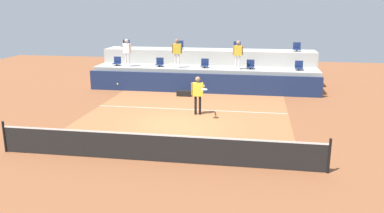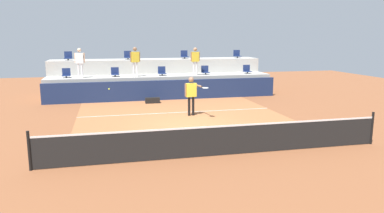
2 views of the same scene
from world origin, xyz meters
name	(u,v)px [view 2 (image 2 of 2)]	position (x,y,z in m)	size (l,w,h in m)	color
ground_plane	(189,125)	(0.00, 0.00, 0.00)	(40.00, 40.00, 0.00)	brown
court_inner_paint	(184,119)	(0.00, 1.00, 0.00)	(9.00, 10.00, 0.01)	#A36038
court_service_line	(178,112)	(0.00, 2.40, 0.01)	(9.00, 0.06, 0.00)	silver
tennis_net	(220,139)	(0.00, -4.00, 0.50)	(10.48, 0.08, 1.07)	black
sponsor_backboard	(165,90)	(0.00, 6.00, 0.55)	(13.00, 0.16, 1.10)	navy
seating_tier_lower	(162,86)	(0.00, 7.30, 0.62)	(13.00, 1.80, 1.25)	#ADAAA3
seating_tier_upper	(157,76)	(0.00, 9.10, 1.05)	(13.00, 1.80, 2.10)	#ADAAA3
stadium_chair_lower_far_left	(66,74)	(-5.31, 7.23, 1.46)	(0.44, 0.40, 0.52)	#2D2D33
stadium_chair_lower_left	(115,73)	(-2.67, 7.23, 1.46)	(0.44, 0.40, 0.52)	#2D2D33
stadium_chair_lower_center	(162,72)	(0.02, 7.23, 1.46)	(0.44, 0.40, 0.52)	#2D2D33
stadium_chair_lower_right	(205,71)	(2.65, 7.23, 1.46)	(0.44, 0.40, 0.52)	#2D2D33
stadium_chair_lower_far_right	(247,70)	(5.33, 7.23, 1.46)	(0.44, 0.40, 0.52)	#2D2D33
stadium_chair_upper_far_left	(68,57)	(-5.32, 9.03, 2.31)	(0.44, 0.40, 0.52)	#2D2D33
stadium_chair_upper_left	(128,56)	(-1.81, 9.03, 2.31)	(0.44, 0.40, 0.52)	#2D2D33
stadium_chair_upper_right	(184,55)	(1.76, 9.03, 2.31)	(0.44, 0.40, 0.52)	#2D2D33
stadium_chair_upper_far_right	(237,55)	(5.33, 9.03, 2.31)	(0.44, 0.40, 0.52)	#2D2D33
tennis_player	(192,92)	(0.48, 1.61, 1.07)	(0.86, 1.18, 1.74)	black
spectator_leaning_on_rail	(80,60)	(-4.52, 6.85, 2.22)	(0.57, 0.28, 1.62)	white
spectator_in_grey	(135,59)	(-1.54, 6.85, 2.25)	(0.58, 0.27, 1.66)	white
spectator_in_white	(195,59)	(1.94, 6.85, 2.22)	(0.58, 0.24, 1.62)	white
tennis_ball	(109,89)	(-3.07, 1.15, 1.39)	(0.07, 0.07, 0.07)	#CCE033
equipment_bag	(152,100)	(-0.83, 5.12, 0.15)	(0.76, 0.28, 0.30)	black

